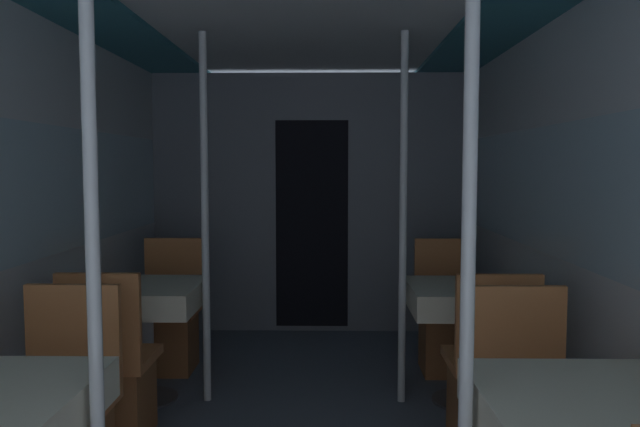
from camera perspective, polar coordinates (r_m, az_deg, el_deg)
wall_left at (r=3.48m, az=-26.33°, el=-1.06°), size 0.05×6.66×2.29m
wall_right at (r=3.34m, az=23.23°, el=-1.17°), size 0.05×6.66×2.29m
bulkhead_far at (r=5.55m, az=-0.73°, el=0.88°), size 2.81×0.09×2.29m
support_pole_left_0 at (r=2.18m, az=-20.02°, el=-4.64°), size 0.05×0.05×2.29m
dining_table_left_1 at (r=4.09m, az=-15.81°, el=-7.86°), size 0.70×0.70×0.74m
chair_left_near_1 at (r=3.64m, az=-18.46°, el=-14.82°), size 0.43×0.43×0.94m
chair_left_far_1 at (r=4.72m, az=-13.64°, el=-10.29°), size 0.43×0.43×0.94m
support_pole_left_1 at (r=3.92m, az=-10.46°, el=-0.56°), size 0.05×0.05×2.29m
dining_table_right_0 at (r=2.34m, az=23.06°, el=-17.43°), size 0.70×0.70×0.74m
support_pole_right_0 at (r=2.08m, az=13.39°, el=-4.90°), size 0.05×0.05×2.29m
dining_table_right_1 at (r=4.01m, az=13.16°, el=-8.06°), size 0.70×0.70×0.74m
chair_right_near_1 at (r=3.55m, az=15.14°, el=-15.26°), size 0.43×0.43×0.94m
chair_right_far_1 at (r=4.65m, az=11.54°, el=-10.48°), size 0.43×0.43×0.94m
support_pole_right_1 at (r=3.87m, az=7.60°, el=-0.59°), size 0.05×0.05×2.29m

